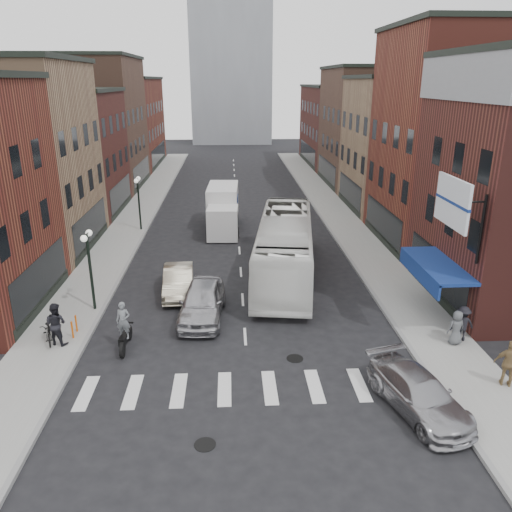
{
  "coord_description": "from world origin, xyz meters",
  "views": [
    {
      "loc": [
        -0.56,
        -18.96,
        10.92
      ],
      "look_at": [
        0.68,
        4.54,
        2.58
      ],
      "focal_mm": 35.0,
      "sensor_mm": 36.0,
      "label": 1
    }
  ],
  "objects_px": {
    "streetlamp_far": "(138,194)",
    "ped_right_a": "(463,324)",
    "transit_bus": "(285,247)",
    "ped_left_solo": "(56,324)",
    "parked_bicycle": "(49,331)",
    "streetlamp_near": "(89,256)",
    "sedan_left_near": "(202,302)",
    "ped_right_c": "(456,328)",
    "motorcycle_rider": "(124,327)",
    "curb_car": "(419,394)",
    "ped_right_b": "(510,364)",
    "box_truck": "(223,209)",
    "bike_rack": "(74,327)",
    "sedan_left_far": "(178,281)",
    "billboard_sign": "(454,204)"
  },
  "relations": [
    {
      "from": "transit_bus",
      "to": "ped_right_c",
      "type": "distance_m",
      "value": 10.84
    },
    {
      "from": "motorcycle_rider",
      "to": "ped_right_a",
      "type": "distance_m",
      "value": 14.55
    },
    {
      "from": "motorcycle_rider",
      "to": "ped_right_b",
      "type": "bearing_deg",
      "value": -8.07
    },
    {
      "from": "ped_right_a",
      "to": "ped_right_b",
      "type": "height_order",
      "value": "ped_right_b"
    },
    {
      "from": "transit_bus",
      "to": "ped_left_solo",
      "type": "bearing_deg",
      "value": -136.01
    },
    {
      "from": "motorcycle_rider",
      "to": "parked_bicycle",
      "type": "height_order",
      "value": "motorcycle_rider"
    },
    {
      "from": "sedan_left_near",
      "to": "transit_bus",
      "type": "bearing_deg",
      "value": 53.14
    },
    {
      "from": "transit_bus",
      "to": "sedan_left_near",
      "type": "distance_m",
      "value": 7.03
    },
    {
      "from": "ped_left_solo",
      "to": "parked_bicycle",
      "type": "bearing_deg",
      "value": -13.18
    },
    {
      "from": "ped_right_b",
      "to": "sedan_left_far",
      "type": "bearing_deg",
      "value": -12.58
    },
    {
      "from": "streetlamp_far",
      "to": "sedan_left_far",
      "type": "relative_size",
      "value": 0.93
    },
    {
      "from": "ped_left_solo",
      "to": "ped_right_b",
      "type": "relative_size",
      "value": 1.03
    },
    {
      "from": "box_truck",
      "to": "transit_bus",
      "type": "bearing_deg",
      "value": -67.02
    },
    {
      "from": "streetlamp_near",
      "to": "ped_right_c",
      "type": "bearing_deg",
      "value": -14.96
    },
    {
      "from": "streetlamp_near",
      "to": "streetlamp_far",
      "type": "bearing_deg",
      "value": 90.0
    },
    {
      "from": "motorcycle_rider",
      "to": "ped_right_a",
      "type": "relative_size",
      "value": 1.36
    },
    {
      "from": "streetlamp_far",
      "to": "transit_bus",
      "type": "distance_m",
      "value": 13.95
    },
    {
      "from": "curb_car",
      "to": "ped_right_b",
      "type": "relative_size",
      "value": 2.52
    },
    {
      "from": "ped_left_solo",
      "to": "motorcycle_rider",
      "type": "bearing_deg",
      "value": -167.94
    },
    {
      "from": "box_truck",
      "to": "bike_rack",
      "type": "bearing_deg",
      "value": -108.61
    },
    {
      "from": "streetlamp_far",
      "to": "sedan_left_near",
      "type": "bearing_deg",
      "value": -70.2
    },
    {
      "from": "transit_bus",
      "to": "curb_car",
      "type": "relative_size",
      "value": 2.75
    },
    {
      "from": "box_truck",
      "to": "sedan_left_near",
      "type": "bearing_deg",
      "value": -90.85
    },
    {
      "from": "motorcycle_rider",
      "to": "curb_car",
      "type": "bearing_deg",
      "value": -17.59
    },
    {
      "from": "box_truck",
      "to": "sedan_left_near",
      "type": "xyz_separation_m",
      "value": [
        -0.87,
        -15.1,
        -0.73
      ]
    },
    {
      "from": "sedan_left_near",
      "to": "parked_bicycle",
      "type": "relative_size",
      "value": 2.7
    },
    {
      "from": "box_truck",
      "to": "curb_car",
      "type": "bearing_deg",
      "value": -70.52
    },
    {
      "from": "ped_right_c",
      "to": "billboard_sign",
      "type": "bearing_deg",
      "value": -74.74
    },
    {
      "from": "streetlamp_near",
      "to": "parked_bicycle",
      "type": "distance_m",
      "value": 4.08
    },
    {
      "from": "sedan_left_near",
      "to": "ped_right_c",
      "type": "relative_size",
      "value": 3.27
    },
    {
      "from": "transit_bus",
      "to": "sedan_left_far",
      "type": "xyz_separation_m",
      "value": [
        -5.97,
        -2.28,
        -1.05
      ]
    },
    {
      "from": "sedan_left_near",
      "to": "ped_left_solo",
      "type": "distance_m",
      "value": 6.57
    },
    {
      "from": "sedan_left_near",
      "to": "sedan_left_far",
      "type": "height_order",
      "value": "sedan_left_near"
    },
    {
      "from": "ped_right_c",
      "to": "parked_bicycle",
      "type": "bearing_deg",
      "value": -13.88
    },
    {
      "from": "ped_right_a",
      "to": "ped_right_c",
      "type": "xyz_separation_m",
      "value": [
        -0.39,
        -0.28,
        -0.04
      ]
    },
    {
      "from": "parked_bicycle",
      "to": "ped_left_solo",
      "type": "relative_size",
      "value": 0.98
    },
    {
      "from": "motorcycle_rider",
      "to": "sedan_left_far",
      "type": "height_order",
      "value": "motorcycle_rider"
    },
    {
      "from": "ped_right_a",
      "to": "ped_right_c",
      "type": "height_order",
      "value": "ped_right_a"
    },
    {
      "from": "parked_bicycle",
      "to": "motorcycle_rider",
      "type": "bearing_deg",
      "value": -30.21
    },
    {
      "from": "streetlamp_far",
      "to": "ped_left_solo",
      "type": "bearing_deg",
      "value": -92.25
    },
    {
      "from": "sedan_left_far",
      "to": "ped_right_a",
      "type": "bearing_deg",
      "value": -29.23
    },
    {
      "from": "motorcycle_rider",
      "to": "curb_car",
      "type": "xyz_separation_m",
      "value": [
        10.98,
        -4.81,
        -0.35
      ]
    },
    {
      "from": "streetlamp_far",
      "to": "ped_right_a",
      "type": "relative_size",
      "value": 2.56
    },
    {
      "from": "ped_left_solo",
      "to": "streetlamp_far",
      "type": "bearing_deg",
      "value": -73.49
    },
    {
      "from": "parked_bicycle",
      "to": "sedan_left_near",
      "type": "bearing_deg",
      "value": -1.23
    },
    {
      "from": "curb_car",
      "to": "ped_right_c",
      "type": "distance_m",
      "value": 5.3
    },
    {
      "from": "sedan_left_far",
      "to": "ped_right_c",
      "type": "distance_m",
      "value": 13.97
    },
    {
      "from": "motorcycle_rider",
      "to": "ped_left_solo",
      "type": "height_order",
      "value": "motorcycle_rider"
    },
    {
      "from": "sedan_left_far",
      "to": "curb_car",
      "type": "bearing_deg",
      "value": -52.71
    },
    {
      "from": "curb_car",
      "to": "ped_right_c",
      "type": "bearing_deg",
      "value": 37.43
    }
  ]
}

